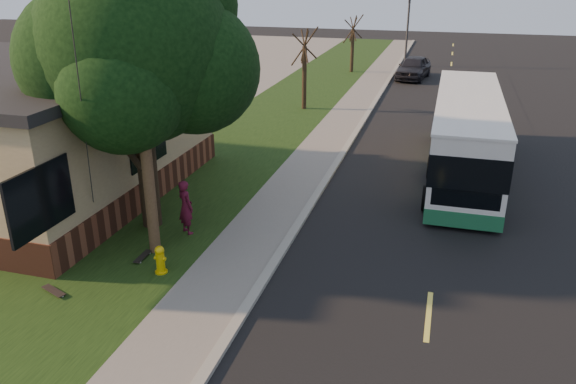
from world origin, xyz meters
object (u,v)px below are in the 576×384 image
(skateboard_spare, at_px, (54,291))
(distant_car, at_px, (414,67))
(transit_bus, at_px, (466,133))
(skateboard_main, at_px, (143,256))
(fire_hydrant, at_px, (160,260))
(bare_tree_near, at_px, (304,70))
(traffic_signal, at_px, (408,24))
(dumpster, at_px, (86,175))
(leafy_tree, at_px, (139,50))
(bare_tree_far, at_px, (353,45))
(skateboarder, at_px, (186,207))
(utility_pole, at_px, (139,83))

(skateboard_spare, xyz_separation_m, distant_car, (6.09, 30.39, 0.65))
(transit_bus, distance_m, skateboard_main, 12.48)
(fire_hydrant, xyz_separation_m, distant_car, (4.10, 28.82, 0.34))
(bare_tree_near, bearing_deg, skateboard_main, -89.74)
(traffic_signal, height_order, dumpster, traffic_signal)
(bare_tree_near, height_order, transit_bus, bare_tree_near)
(leafy_tree, bearing_deg, distant_car, 77.78)
(bare_tree_far, distance_m, traffic_signal, 5.44)
(dumpster, bearing_deg, skateboard_spare, -62.37)
(traffic_signal, height_order, skateboarder, traffic_signal)
(skateboarder, bearing_deg, fire_hydrant, 133.04)
(leafy_tree, height_order, skateboard_main, leafy_tree)
(utility_pole, distance_m, dumpster, 6.86)
(bare_tree_far, bearing_deg, transit_bus, -69.02)
(dumpster, bearing_deg, bare_tree_near, 72.85)
(skateboarder, xyz_separation_m, skateboard_main, (-0.46, -1.75, -0.75))
(transit_bus, relative_size, skateboard_main, 14.54)
(skateboarder, height_order, skateboard_main, skateboarder)
(utility_pole, distance_m, skateboarder, 3.99)
(distant_car, bearing_deg, skateboarder, -91.55)
(transit_bus, height_order, skateboard_spare, transit_bus)
(bare_tree_far, xyz_separation_m, skateboarder, (0.04, -27.72, -1.13))
(bare_tree_near, distance_m, transit_bus, 11.55)
(skateboard_main, relative_size, dumpster, 0.47)
(utility_pole, height_order, dumpster, utility_pole)
(utility_pole, bearing_deg, skateboarder, 74.87)
(bare_tree_far, bearing_deg, dumpster, -100.41)
(dumpster, relative_size, distant_car, 0.35)
(skateboard_spare, height_order, dumpster, dumpster)
(leafy_tree, xyz_separation_m, skateboarder, (1.21, -0.37, -4.29))
(transit_bus, bearing_deg, fire_hydrant, -126.47)
(traffic_signal, bearing_deg, distant_car, -79.07)
(fire_hydrant, distance_m, dumpster, 6.73)
(leafy_tree, distance_m, bare_tree_near, 15.66)
(leafy_tree, height_order, dumpster, leafy_tree)
(utility_pole, xyz_separation_m, skateboard_spare, (-1.29, -2.56, -4.51))
(bare_tree_far, height_order, traffic_signal, traffic_signal)
(skateboard_spare, bearing_deg, distant_car, 78.66)
(skateboarder, relative_size, dumpster, 1.03)
(skateboard_spare, bearing_deg, utility_pole, 63.33)
(bare_tree_near, distance_m, skateboarder, 15.78)
(traffic_signal, bearing_deg, skateboard_main, -96.68)
(traffic_signal, distance_m, skateboarder, 31.99)
(fire_hydrant, bearing_deg, utility_pole, 125.38)
(bare_tree_far, bearing_deg, traffic_signal, 48.81)
(utility_pole, xyz_separation_m, skateboarder, (0.35, 1.29, -3.76))
(bare_tree_far, bearing_deg, fire_hydrant, -89.24)
(bare_tree_far, distance_m, skateboard_spare, 31.67)
(distant_car, bearing_deg, skateboard_spare, -93.35)
(utility_pole, distance_m, distant_car, 28.50)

